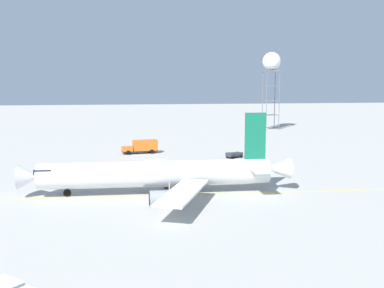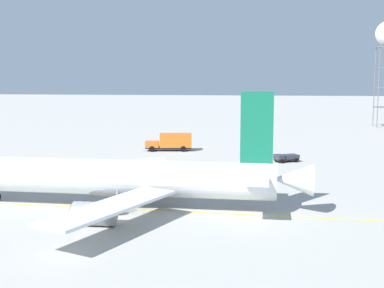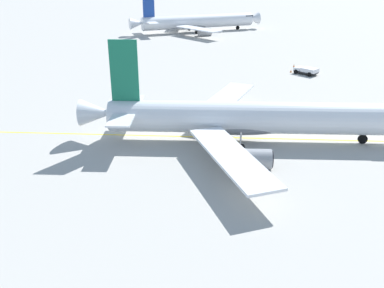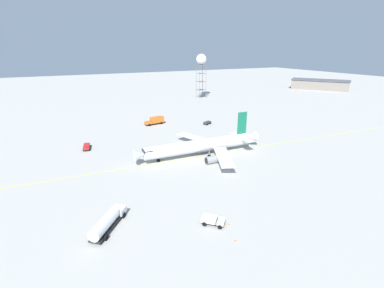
% 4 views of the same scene
% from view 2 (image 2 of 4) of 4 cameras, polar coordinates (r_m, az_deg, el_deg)
% --- Properties ---
extents(ground_plane, '(600.00, 600.00, 0.00)m').
position_cam_2_polar(ground_plane, '(50.96, -10.46, -7.93)').
color(ground_plane, '#ADAAA3').
extents(airliner_main, '(33.86, 40.17, 11.91)m').
position_cam_2_polar(airliner_main, '(54.29, -8.37, -3.80)').
color(airliner_main, silver).
rests_on(airliner_main, ground_plane).
extents(baggage_truck_truck, '(3.36, 4.12, 1.22)m').
position_cam_2_polar(baggage_truck_truck, '(82.64, 10.27, -1.45)').
color(baggage_truck_truck, '#232326').
rests_on(baggage_truck_truck, ground_plane).
extents(catering_truck_truck, '(3.70, 8.51, 3.10)m').
position_cam_2_polar(catering_truck_truck, '(93.20, -2.23, 0.27)').
color(catering_truck_truck, '#232326').
rests_on(catering_truck_truck, ground_plane).
extents(taxiway_centreline, '(10.99, 196.03, 0.01)m').
position_cam_2_polar(taxiway_centreline, '(55.75, -13.62, -6.66)').
color(taxiway_centreline, yellow).
rests_on(taxiway_centreline, ground_plane).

